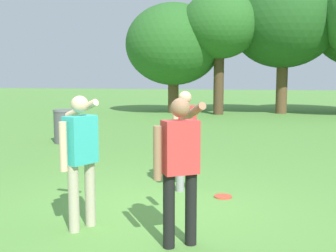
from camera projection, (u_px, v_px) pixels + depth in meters
The scene contains 9 objects.
ground_plane at pixel (153, 209), 5.77m from camera, with size 120.00×120.00×0.00m, color #568E3D.
person_thrower at pixel (80, 152), 4.91m from camera, with size 0.61×0.78×1.64m.
person_catcher at pixel (185, 134), 6.64m from camera, with size 0.35×0.57×1.64m.
person_bystander at pixel (180, 160), 4.39m from camera, with size 0.51×0.83×1.64m.
frisbee at pixel (223, 196), 6.31m from camera, with size 0.27×0.27×0.03m, color #E04733.
trash_can_beside_table at pixel (64, 126), 11.54m from camera, with size 0.59×0.59×0.96m.
tree_tall_left at pixel (173, 45), 21.25m from camera, with size 5.01×5.01×5.73m.
tree_broad_center at pixel (219, 26), 20.15m from camera, with size 3.91×3.91×6.12m.
tree_far_right at pixel (284, 24), 20.71m from camera, with size 5.33×5.33×6.90m.
Camera 1 is at (1.66, -5.34, 1.85)m, focal length 43.32 mm.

